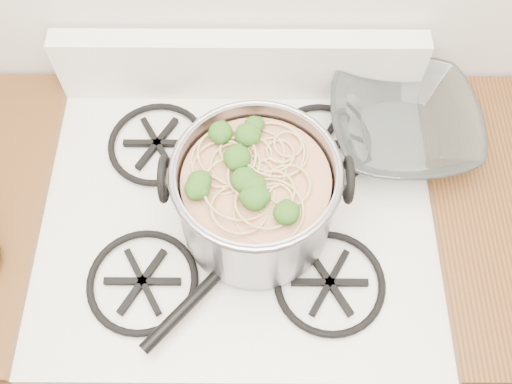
% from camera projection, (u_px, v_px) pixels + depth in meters
% --- Properties ---
extents(gas_range, '(0.76, 0.66, 0.92)m').
position_uv_depth(gas_range, '(243.00, 290.00, 1.52)').
color(gas_range, white).
rests_on(gas_range, ground).
extents(counter_left, '(0.25, 0.65, 0.92)m').
position_uv_depth(counter_left, '(52.00, 285.00, 1.50)').
color(counter_left, silver).
rests_on(counter_left, ground).
extents(stock_pot, '(0.32, 0.29, 0.19)m').
position_uv_depth(stock_pot, '(256.00, 197.00, 1.00)').
color(stock_pot, gray).
rests_on(stock_pot, gas_range).
extents(spatula, '(0.42, 0.42, 0.02)m').
position_uv_depth(spatula, '(246.00, 246.00, 1.04)').
color(spatula, black).
rests_on(spatula, gas_range).
extents(glass_bowl, '(0.13, 0.13, 0.03)m').
position_uv_depth(glass_bowl, '(401.00, 130.00, 1.16)').
color(glass_bowl, white).
rests_on(glass_bowl, gas_range).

